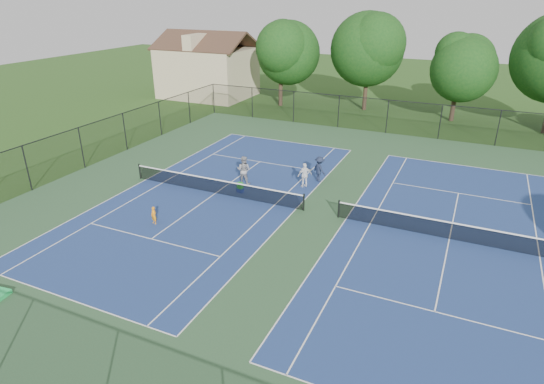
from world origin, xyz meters
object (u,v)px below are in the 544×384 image
at_px(child_player, 154,215).
at_px(clapboard_house, 208,70).
at_px(tree_back_b, 369,46).
at_px(tree_back_c, 460,64).
at_px(bystander_b, 319,169).
at_px(ball_hopper, 240,185).
at_px(instructor, 244,170).
at_px(tree_back_a, 281,50).
at_px(bystander_a, 305,175).
at_px(ball_crate, 240,190).

bearing_deg(child_player, clapboard_house, 129.53).
relative_size(tree_back_b, tree_back_c, 1.19).
distance_m(bystander_b, ball_hopper, 5.52).
distance_m(clapboard_house, instructor, 28.45).
height_order(tree_back_a, child_player, tree_back_a).
xyz_separation_m(tree_back_b, clapboard_house, (-19.00, -1.00, -3.50)).
relative_size(tree_back_b, bystander_a, 6.07).
bearing_deg(tree_back_b, clapboard_house, -176.99).
xyz_separation_m(tree_back_a, ball_crate, (7.33, -23.19, -5.90)).
relative_size(tree_back_a, bystander_a, 5.54).
relative_size(tree_back_b, ball_hopper, 27.30).
distance_m(tree_back_a, ball_hopper, 24.95).
bearing_deg(tree_back_b, tree_back_c, -6.34).
bearing_deg(tree_back_c, instructor, -116.01).
bearing_deg(tree_back_a, bystander_b, -59.77).
bearing_deg(instructor, ball_hopper, 103.27).
distance_m(bystander_a, ball_crate, 4.29).
bearing_deg(child_player, ball_hopper, 81.21).
bearing_deg(clapboard_house, tree_back_b, 3.01).
relative_size(tree_back_b, ball_crate, 24.36).
height_order(tree_back_a, bystander_a, tree_back_a).
bearing_deg(tree_back_a, bystander_a, -62.55).
bearing_deg(bystander_b, instructor, 62.46).
bearing_deg(ball_crate, bystander_a, 36.38).
height_order(tree_back_a, ball_hopper, tree_back_a).
xyz_separation_m(tree_back_a, ball_hopper, (7.33, -23.19, -5.57)).
distance_m(tree_back_a, tree_back_c, 18.04).
xyz_separation_m(bystander_a, ball_crate, (-3.41, -2.51, -0.69)).
bearing_deg(clapboard_house, bystander_a, -46.27).
height_order(tree_back_c, ball_crate, tree_back_c).
xyz_separation_m(tree_back_a, bystander_b, (11.29, -19.37, -5.17)).
bearing_deg(ball_hopper, bystander_a, 36.38).
relative_size(ball_crate, ball_hopper, 1.12).
bearing_deg(child_player, tree_back_a, 112.74).
bearing_deg(tree_back_b, bystander_a, -85.61).
bearing_deg(bystander_a, tree_back_a, -106.06).
distance_m(clapboard_house, bystander_a, 30.09).
distance_m(clapboard_house, child_player, 33.60).
relative_size(tree_back_c, clapboard_house, 0.78).
bearing_deg(instructor, ball_crate, 103.27).
relative_size(tree_back_c, bystander_b, 4.83).
bearing_deg(tree_back_c, clapboard_house, -180.00).
bearing_deg(instructor, tree_back_c, -121.06).
bearing_deg(ball_crate, ball_hopper, 0.00).
xyz_separation_m(child_player, bystander_b, (6.22, 9.56, 0.37)).
xyz_separation_m(bystander_a, ball_hopper, (-3.41, -2.51, -0.36)).
height_order(instructor, ball_hopper, instructor).
height_order(tree_back_a, tree_back_c, tree_back_a).
bearing_deg(tree_back_a, tree_back_c, 3.18).
bearing_deg(tree_back_c, bystander_a, -108.51).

